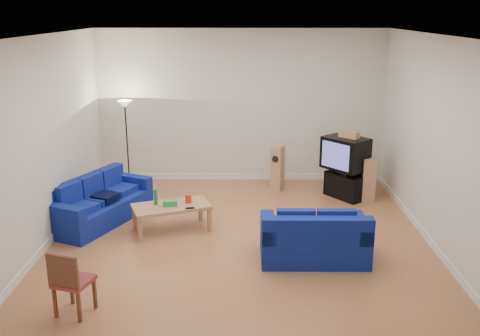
{
  "coord_description": "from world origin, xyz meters",
  "views": [
    {
      "loc": [
        0.07,
        -7.87,
        3.56
      ],
      "look_at": [
        0.0,
        0.4,
        1.1
      ],
      "focal_mm": 40.0,
      "sensor_mm": 36.0,
      "label": 1
    }
  ],
  "objects_px": {
    "sofa_loveseat": "(314,241)",
    "tv_stand": "(346,185)",
    "coffee_table": "(171,208)",
    "television": "(345,153)",
    "sofa_three_seat": "(97,206)"
  },
  "relations": [
    {
      "from": "sofa_loveseat",
      "to": "tv_stand",
      "type": "relative_size",
      "value": 1.96
    },
    {
      "from": "coffee_table",
      "to": "television",
      "type": "distance_m",
      "value": 3.62
    },
    {
      "from": "coffee_table",
      "to": "tv_stand",
      "type": "relative_size",
      "value": 1.75
    },
    {
      "from": "sofa_loveseat",
      "to": "coffee_table",
      "type": "bearing_deg",
      "value": 154.28
    },
    {
      "from": "sofa_three_seat",
      "to": "tv_stand",
      "type": "bearing_deg",
      "value": 130.58
    },
    {
      "from": "sofa_three_seat",
      "to": "television",
      "type": "distance_m",
      "value": 4.72
    },
    {
      "from": "coffee_table",
      "to": "sofa_loveseat",
      "type": "bearing_deg",
      "value": -25.72
    },
    {
      "from": "coffee_table",
      "to": "tv_stand",
      "type": "height_order",
      "value": "tv_stand"
    },
    {
      "from": "coffee_table",
      "to": "tv_stand",
      "type": "distance_m",
      "value": 3.63
    },
    {
      "from": "sofa_loveseat",
      "to": "coffee_table",
      "type": "distance_m",
      "value": 2.48
    },
    {
      "from": "television",
      "to": "tv_stand",
      "type": "bearing_deg",
      "value": 40.1
    },
    {
      "from": "sofa_loveseat",
      "to": "television",
      "type": "bearing_deg",
      "value": 71.6
    },
    {
      "from": "sofa_three_seat",
      "to": "coffee_table",
      "type": "xyz_separation_m",
      "value": [
        1.35,
        -0.42,
        0.12
      ]
    },
    {
      "from": "coffee_table",
      "to": "sofa_three_seat",
      "type": "bearing_deg",
      "value": 162.83
    },
    {
      "from": "tv_stand",
      "to": "television",
      "type": "distance_m",
      "value": 0.66
    }
  ]
}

